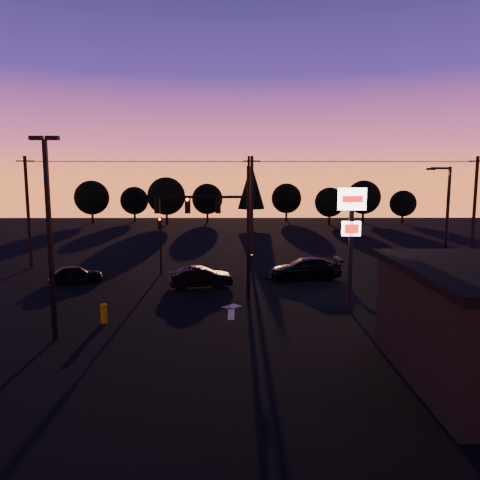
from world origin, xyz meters
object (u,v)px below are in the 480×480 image
Objects in this scene: traffic_signal_mast at (222,218)px; suv_parked at (462,319)px; streetlight at (445,224)px; parking_lot_light at (49,225)px; car_right at (305,269)px; secondary_signal at (160,237)px; pylon_sign at (351,223)px; car_left at (76,274)px; car_mid at (201,277)px; bollard at (104,314)px.

traffic_signal_mast is 1.82× the size of suv_parked.
streetlight reaches higher than suv_parked.
traffic_signal_mast is 0.94× the size of parking_lot_light.
parking_lot_light reaches higher than car_right.
pylon_sign is at bearing -39.77° from secondary_signal.
secondary_signal is 0.54× the size of streetlight.
pylon_sign is 1.29× the size of car_right.
car_mid is at bearing -122.71° from car_left.
car_left is (-5.49, -2.95, -2.25)m from secondary_signal.
suv_parked is at bearing -27.96° from traffic_signal_mast.
parking_lot_light is at bearing -122.58° from bollard.
car_mid reaches higher than car_left.
parking_lot_light reaches higher than car_left.
secondary_signal is 0.92× the size of suv_parked.
traffic_signal_mast is 5.51m from car_mid.
car_right is (16.23, 1.08, 0.15)m from car_left.
car_mid is at bearing -79.86° from car_right.
pylon_sign reaches higher than bollard.
car_left is 8.97m from car_mid.
streetlight reaches higher than car_mid.
suv_parked is (-2.40, -7.67, -3.77)m from streetlight.
bollard is at bearing -57.26° from car_right.
traffic_signal_mast reaches higher than streetlight.
traffic_signal_mast is 1.97× the size of secondary_signal.
parking_lot_light is 15.19m from pylon_sign.
streetlight reaches higher than car_right.
parking_lot_light is 2.53× the size of car_left.
car_left is at bearing 116.52° from bollard.
parking_lot_light is 12.59m from car_mid.
streetlight is at bearing -120.94° from car_left.
suv_parked is (5.77, -11.78, -0.11)m from car_right.
bollard is 0.24× the size of car_mid.
car_mid is (8.87, -1.38, 0.08)m from car_left.
pylon_sign is 0.85× the size of streetlight.
streetlight reaches higher than pylon_sign.
car_right reaches higher than suv_parked.
secondary_signal is at bearing -85.58° from car_left.
car_right is (5.84, 5.62, -4.17)m from traffic_signal_mast.
car_mid is at bearing 173.94° from streetlight.
pylon_sign is (7.10, -2.49, -0.02)m from traffic_signal_mast.
car_left is at bearing 68.83° from car_mid.
streetlight is at bearing 21.65° from parking_lot_light.
car_left is at bearing -151.73° from secondary_signal.
car_left is 24.47m from suv_parked.
streetlight is at bearing -17.56° from secondary_signal.
car_mid is 16.10m from suv_parked.
car_right reaches higher than bollard.
secondary_signal is 0.83× the size of car_right.
traffic_signal_mast is at bearing 37.97° from bollard.
car_right is (7.37, 2.46, 0.07)m from car_mid.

